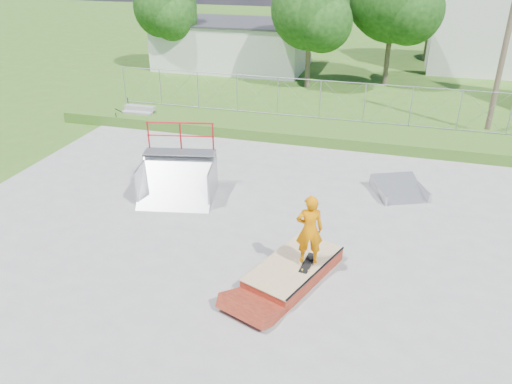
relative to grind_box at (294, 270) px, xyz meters
The scene contains 17 objects.
ground 1.81m from the grind_box, 138.09° to the left, with size 120.00×120.00×0.00m, color #32611B.
concrete_pad 1.81m from the grind_box, 138.09° to the left, with size 20.00×16.00×0.04m, color gray.
grass_berm 10.79m from the grind_box, 97.14° to the left, with size 24.00×3.00×0.50m, color #32611B.
grind_box is the anchor object (origin of this frame).
quarter_pipe 5.76m from the grind_box, 145.74° to the left, with size 2.41×2.04×2.41m, color #ADB0B5, non-canonical shape.
flat_bank_ramp 6.11m from the grind_box, 66.05° to the left, with size 1.55×1.66×0.48m, color #ADB0B5, non-canonical shape.
skateboard 0.43m from the grind_box, ahead, with size 0.22×0.80×0.02m, color black.
skater 1.23m from the grind_box, ahead, with size 0.68×0.44×1.85m, color #D26F00.
concrete_stairs 13.96m from the grind_box, 134.82° to the left, with size 1.50×1.60×0.80m, color gray, non-canonical shape.
chain_link_fence 11.84m from the grind_box, 96.54° to the left, with size 20.00×0.06×1.80m, color gray, non-canonical shape.
utility_building_flat 25.05m from the grind_box, 111.93° to the left, with size 10.00×6.00×3.00m, color silver.
gable_house 28.49m from the grind_box, 74.28° to the left, with size 8.40×6.08×8.94m.
utility_pole 15.05m from the grind_box, 64.99° to the left, with size 0.24×0.24×8.00m, color brown.
tree_left_near 19.70m from the grind_box, 99.23° to the left, with size 4.76×4.48×6.65m.
tree_center 21.57m from the grind_box, 86.07° to the left, with size 5.44×5.12×7.60m.
tree_left_far 25.08m from the grind_box, 121.92° to the left, with size 4.42×4.16×6.18m.
tree_back_mid 29.52m from the grind_box, 82.41° to the left, with size 4.08×3.84×5.70m.
Camera 1 is at (3.35, -11.71, 7.74)m, focal length 35.00 mm.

